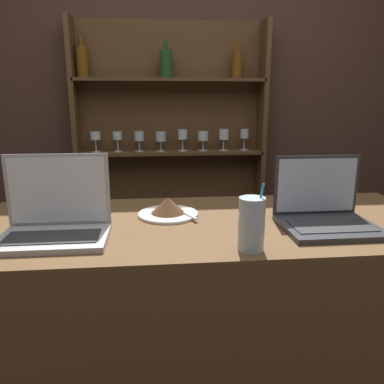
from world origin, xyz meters
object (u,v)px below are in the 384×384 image
(laptop_far, at_px, (325,212))
(cake_plate, at_px, (168,208))
(water_glass, at_px, (251,224))
(laptop_near, at_px, (55,219))

(laptop_far, distance_m, cake_plate, 0.55)
(laptop_far, bearing_deg, cake_plate, 162.02)
(laptop_far, xyz_separation_m, water_glass, (-0.30, -0.18, 0.03))
(water_glass, bearing_deg, laptop_far, 30.83)
(laptop_near, bearing_deg, water_glass, -15.49)
(laptop_near, distance_m, laptop_far, 0.88)
(cake_plate, bearing_deg, water_glass, -57.51)
(laptop_far, xyz_separation_m, cake_plate, (-0.52, 0.17, -0.02))
(laptop_far, distance_m, water_glass, 0.35)
(laptop_near, height_order, cake_plate, laptop_near)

